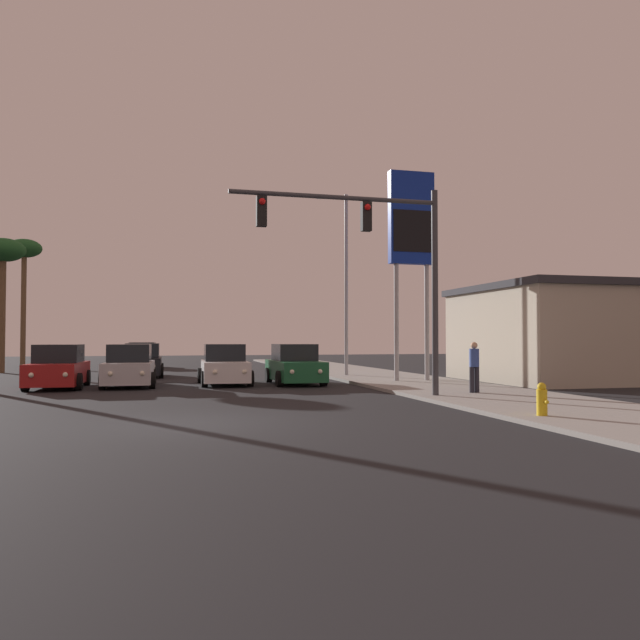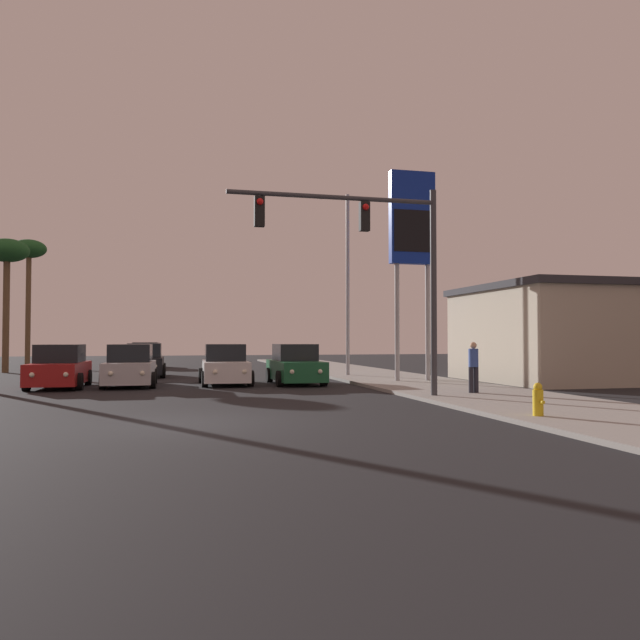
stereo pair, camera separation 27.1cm
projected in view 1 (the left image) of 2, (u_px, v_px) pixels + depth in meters
name	position (u px, v px, depth m)	size (l,w,h in m)	color
ground_plane	(194.00, 423.00, 13.97)	(120.00, 120.00, 0.00)	black
sidewalk_right	(414.00, 383.00, 25.98)	(5.00, 60.00, 0.12)	gray
building_gas_station	(585.00, 333.00, 28.40)	(10.30, 8.30, 4.30)	#B2A893
car_silver	(129.00, 367.00, 24.82)	(2.04, 4.33, 1.68)	#B7B7BC
car_green	(295.00, 366.00, 26.20)	(2.04, 4.32, 1.68)	#195933
car_white	(224.00, 366.00, 25.90)	(2.04, 4.34, 1.68)	silver
car_red	(58.00, 368.00, 23.97)	(2.04, 4.33, 1.68)	maroon
car_black	(143.00, 362.00, 31.12)	(2.04, 4.32, 1.68)	black
car_grey	(143.00, 356.00, 40.95)	(2.04, 4.34, 1.68)	slate
traffic_light_mast	(380.00, 249.00, 19.32)	(6.63, 0.36, 6.50)	#38383D
street_lamp	(344.00, 274.00, 31.00)	(1.74, 0.24, 9.00)	#99999E
gas_station_sign	(411.00, 230.00, 26.87)	(2.00, 0.42, 9.00)	#99999E
fire_hydrant	(542.00, 400.00, 14.38)	(0.24, 0.34, 0.76)	gold
pedestrian_on_sidewalk	(474.00, 365.00, 20.59)	(0.34, 0.32, 1.67)	#23232D
palm_tree_mid	(3.00, 256.00, 35.11)	(2.40, 2.40, 7.59)	brown
palm_tree_far	(24.00, 256.00, 44.62)	(2.40, 2.40, 9.07)	brown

